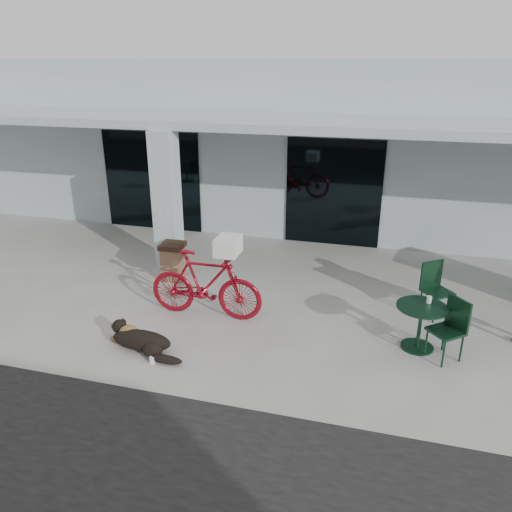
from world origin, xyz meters
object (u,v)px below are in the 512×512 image
(bicycle, at_px, (206,284))
(dog, at_px, (142,339))
(cafe_chair_far_a, at_px, (437,291))
(cafe_chair_far_b, at_px, (446,330))
(trash_receptacle, at_px, (173,261))
(cafe_table_far, at_px, (420,327))

(bicycle, bearing_deg, dog, 155.99)
(bicycle, height_order, cafe_chair_far_a, bicycle)
(bicycle, height_order, dog, bicycle)
(bicycle, relative_size, dog, 1.80)
(cafe_chair_far_b, bearing_deg, trash_receptacle, -148.58)
(bicycle, height_order, trash_receptacle, bicycle)
(cafe_chair_far_b, distance_m, trash_receptacle, 5.71)
(dog, bearing_deg, cafe_chair_far_a, 46.79)
(bicycle, xyz_separation_m, cafe_chair_far_b, (4.15, -0.36, -0.13))
(cafe_chair_far_a, relative_size, trash_receptacle, 1.25)
(cafe_table_far, height_order, trash_receptacle, trash_receptacle)
(bicycle, height_order, cafe_chair_far_b, bicycle)
(dog, relative_size, cafe_table_far, 1.44)
(bicycle, relative_size, trash_receptacle, 2.58)
(cafe_table_far, xyz_separation_m, cafe_chair_far_a, (0.33, 1.22, 0.13))
(cafe_table_far, bearing_deg, cafe_chair_far_b, -31.56)
(bicycle, distance_m, trash_receptacle, 1.91)
(cafe_table_far, xyz_separation_m, trash_receptacle, (-5.06, 1.52, 0.03))
(trash_receptacle, bearing_deg, dog, -76.41)
(cafe_chair_far_a, xyz_separation_m, trash_receptacle, (-5.39, 0.30, -0.10))
(dog, height_order, cafe_table_far, cafe_table_far)
(cafe_chair_far_a, relative_size, cafe_chair_far_b, 1.01)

